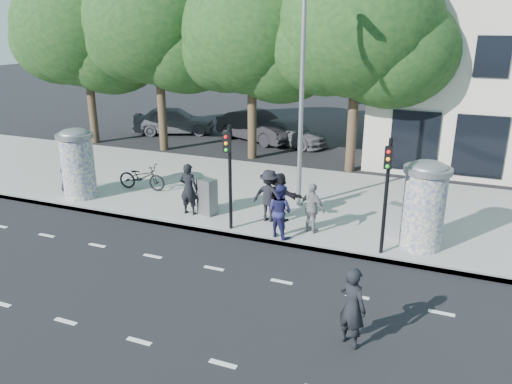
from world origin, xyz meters
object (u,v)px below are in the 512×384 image
at_px(ped_c, 280,211).
at_px(traffic_pole_far, 387,185).
at_px(ad_column_left, 78,162).
at_px(bicycle, 142,177).
at_px(ad_column_right, 424,203).
at_px(man_road, 352,307).
at_px(car_left, 174,120).
at_px(ped_b, 189,189).
at_px(ped_f, 279,197).
at_px(car_mid, 256,126).
at_px(ped_d, 269,196).
at_px(street_lamp, 302,76).
at_px(cabinet_right, 397,220).
at_px(car_right, 289,133).
at_px(ped_a, 68,172).
at_px(cabinet_left, 207,197).
at_px(ped_e, 312,208).
at_px(traffic_pole_near, 229,167).

bearing_deg(ped_c, traffic_pole_far, -158.49).
height_order(ad_column_left, bicycle, ad_column_left).
height_order(ad_column_right, man_road, ad_column_right).
bearing_deg(car_left, ped_b, -170.91).
bearing_deg(bicycle, ped_b, -123.24).
distance_m(ped_f, car_mid, 12.36).
bearing_deg(ped_d, street_lamp, -105.42).
bearing_deg(cabinet_right, car_right, 140.72).
distance_m(ped_a, ped_c, 9.08).
height_order(traffic_pole_far, ped_a, traffic_pole_far).
distance_m(man_road, cabinet_left, 8.08).
relative_size(ped_a, man_road, 0.90).
height_order(ad_column_right, car_mid, ad_column_right).
relative_size(street_lamp, ped_f, 4.80).
height_order(bicycle, car_right, car_right).
xyz_separation_m(ped_a, car_mid, (3.26, 11.52, -0.13)).
bearing_deg(ped_e, man_road, 137.64).
bearing_deg(man_road, ped_f, -29.22).
xyz_separation_m(ad_column_right, man_road, (-0.97, -5.28, -0.64)).
distance_m(ad_column_right, ped_d, 4.93).
bearing_deg(car_left, ad_column_left, 169.93).
relative_size(ad_column_left, cabinet_left, 2.09).
xyz_separation_m(ped_c, car_right, (-3.76, 12.27, -0.34)).
bearing_deg(ped_d, cabinet_right, -175.84).
bearing_deg(ped_c, ped_d, -32.34).
distance_m(ped_a, cabinet_right, 12.42).
bearing_deg(ped_a, car_right, -112.86).
height_order(ped_f, man_road, ped_f).
xyz_separation_m(ped_a, car_left, (-2.09, 11.48, -0.14)).
distance_m(ped_d, car_mid, 12.36).
xyz_separation_m(ad_column_left, ped_d, (7.50, 0.45, -0.50)).
relative_size(street_lamp, man_road, 4.43).
xyz_separation_m(traffic_pole_far, car_left, (-14.26, 12.42, -1.40)).
distance_m(ped_d, cabinet_right, 4.16).
height_order(traffic_pole_far, car_right, traffic_pole_far).
height_order(ped_d, cabinet_left, ped_d).
bearing_deg(traffic_pole_far, ped_c, 178.95).
distance_m(ped_a, car_left, 11.67).
bearing_deg(man_road, ped_c, -26.29).
distance_m(traffic_pole_near, man_road, 6.65).
xyz_separation_m(cabinet_left, car_right, (-0.80, 11.42, -0.12)).
bearing_deg(ped_f, ped_a, 9.79).
height_order(ad_column_right, cabinet_left, ad_column_right).
distance_m(ped_e, bicycle, 7.60).
bearing_deg(ped_c, car_right, -50.42).
xyz_separation_m(ped_b, car_mid, (-2.22, 11.76, -0.22)).
relative_size(traffic_pole_far, ped_a, 2.08).
distance_m(traffic_pole_far, ped_d, 4.24).
height_order(ped_a, ped_d, ped_d).
bearing_deg(car_left, ped_d, -161.17).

